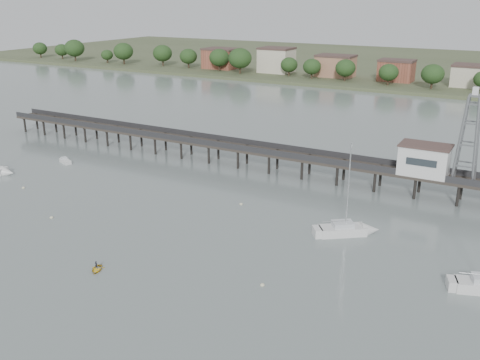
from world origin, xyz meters
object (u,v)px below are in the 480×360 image
Objects in this scene: lattice_tower at (469,139)px; sailboat_c at (352,230)px; pier at (290,155)px; yellow_dinghy at (97,270)px; white_tender at (65,161)px.

lattice_tower is 26.28m from sailboat_c.
pier is 32.34m from lattice_tower.
lattice_tower is (31.50, 0.00, 7.31)m from pier.
yellow_dinghy is (-5.22, -47.49, -3.79)m from pier.
lattice_tower is at bearing 23.77° from sailboat_c.
yellow_dinghy is at bearing -16.61° from white_tender.
white_tender is (-63.29, 4.67, -0.24)m from sailboat_c.
pier is at bearing 42.92° from white_tender.
pier is at bearing 96.35° from sailboat_c.
lattice_tower is 6.53× the size of yellow_dinghy.
sailboat_c is 6.20× the size of yellow_dinghy.
lattice_tower is 77.66m from white_tender.
pier is 10.19× the size of sailboat_c.
lattice_tower is at bearing 34.68° from white_tender.
white_tender is at bearing 139.05° from sailboat_c.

